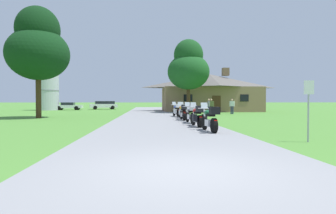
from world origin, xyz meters
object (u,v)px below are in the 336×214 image
Objects in this scene: motorcycle_orange_fifth_in_row at (182,111)px; tree_left_near at (38,47)px; motorcycle_silver_third_in_row at (191,114)px; metal_signpost_roadside at (309,103)px; motorcycle_green_nearest_to_camera at (210,119)px; bystander_olive_shirt_beside_signpost at (211,106)px; bystander_gray_shirt_near_lodge at (209,106)px; bystander_white_shirt_by_tree at (232,106)px; tree_by_lodge_front at (188,67)px; metal_silo_distant at (48,88)px; parked_white_suv_far_left at (104,105)px; motorcycle_blue_farthest_in_row at (177,110)px; motorcycle_yellow_fourth_in_row at (183,112)px; motorcycle_red_second_in_row at (198,116)px; parked_white_sedan_far_left at (69,106)px.

tree_left_near reaches higher than motorcycle_orange_fifth_in_row.
motorcycle_silver_third_in_row is 8.66m from metal_signpost_roadside.
motorcycle_green_nearest_to_camera is 18.49m from bystander_olive_shirt_beside_signpost.
bystander_white_shirt_by_tree is at bearing -80.91° from bystander_gray_shirt_near_lodge.
metal_silo_distant is at bearing 149.50° from tree_by_lodge_front.
parked_white_suv_far_left is (-10.18, 36.79, 0.16)m from motorcycle_green_nearest_to_camera.
parked_white_suv_far_left is at bearing 42.45° from bystander_gray_shirt_near_lodge.
motorcycle_yellow_fourth_in_row is at bearing -98.83° from motorcycle_blue_farthest_in_row.
bystander_gray_shirt_near_lodge is 0.18× the size of tree_left_near.
metal_silo_distant reaches higher than parked_white_suv_far_left.
parked_white_suv_far_left is (-10.06, 34.31, 0.17)m from motorcycle_red_second_in_row.
parked_white_suv_far_left reaches higher than motorcycle_green_nearest_to_camera.
bystander_gray_shirt_near_lodge is at bearing 66.63° from motorcycle_yellow_fourth_in_row.
motorcycle_red_second_in_row is 0.24× the size of tree_by_lodge_front.
bystander_white_shirt_by_tree reaches higher than motorcycle_yellow_fourth_in_row.
tree_by_lodge_front is at bearing 143.91° from bystander_olive_shirt_beside_signpost.
motorcycle_yellow_fourth_in_row is 13.57m from tree_left_near.
bystander_gray_shirt_near_lodge is 24.69m from parked_white_sedan_far_left.
motorcycle_green_nearest_to_camera is at bearing -96.55° from motorcycle_orange_fifth_in_row.
tree_left_near reaches higher than parked_white_suv_far_left.
motorcycle_silver_third_in_row is 1.00× the size of motorcycle_blue_farthest_in_row.
bystander_white_shirt_by_tree reaches higher than motorcycle_silver_third_in_row.
motorcycle_red_second_in_row is at bearing 83.62° from bystander_white_shirt_by_tree.
tree_by_lodge_front reaches higher than motorcycle_silver_third_in_row.
motorcycle_yellow_fourth_in_row is 0.97× the size of metal_signpost_roadside.
bystander_gray_shirt_near_lodge is at bearing 19.56° from bystander_white_shirt_by_tree.
motorcycle_blue_farthest_in_row is at bearing -148.34° from parked_white_sedan_far_left.
motorcycle_orange_fifth_in_row is 1.25× the size of bystander_white_shirt_by_tree.
motorcycle_orange_fifth_in_row is at bearing 84.94° from motorcycle_green_nearest_to_camera.
metal_silo_distant is at bearing 120.21° from metal_signpost_roadside.
metal_silo_distant reaches higher than motorcycle_yellow_fourth_in_row.
motorcycle_green_nearest_to_camera is at bearing -159.37° from parked_white_sedan_far_left.
parked_white_suv_far_left is at bearing 85.96° from tree_left_near.
tree_by_lodge_front is 1.77× the size of parked_white_suv_far_left.
motorcycle_silver_third_in_row is 2.73m from motorcycle_yellow_fourth_in_row.
metal_signpost_roadside is at bearing -157.60° from parked_white_sedan_far_left.
tree_by_lodge_front is at bearing 35.21° from bystander_gray_shirt_near_lodge.
bystander_gray_shirt_near_lodge is at bearing 44.75° from motorcycle_blue_farthest_in_row.
bystander_white_shirt_by_tree is at bearing 31.27° from motorcycle_blue_farthest_in_row.
metal_silo_distant is 9.28m from parked_white_suv_far_left.
metal_signpost_roadside reaches higher than bystander_olive_shirt_beside_signpost.
bystander_gray_shirt_near_lodge reaches higher than motorcycle_red_second_in_row.
parked_white_suv_far_left is at bearing 100.41° from motorcycle_green_nearest_to_camera.
motorcycle_orange_fifth_in_row is 2.40m from motorcycle_blue_farthest_in_row.
motorcycle_orange_fifth_in_row is 29.28m from metal_silo_distant.
bystander_olive_shirt_beside_signpost is at bearing 20.05° from tree_left_near.
motorcycle_blue_farthest_in_row is 0.42× the size of parked_white_suv_far_left.
metal_silo_distant reaches higher than motorcycle_blue_farthest_in_row.
motorcycle_green_nearest_to_camera is 0.22× the size of tree_left_near.
metal_silo_distant is (-20.20, 11.90, -1.96)m from tree_by_lodge_front.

